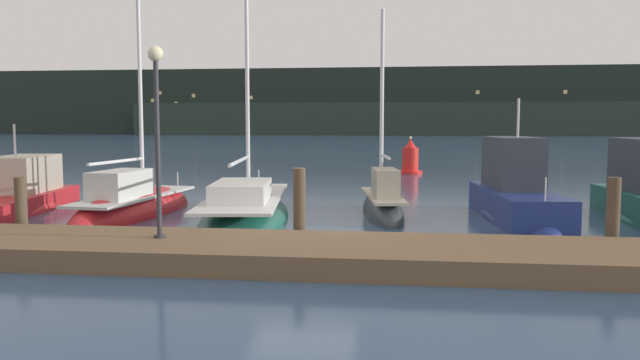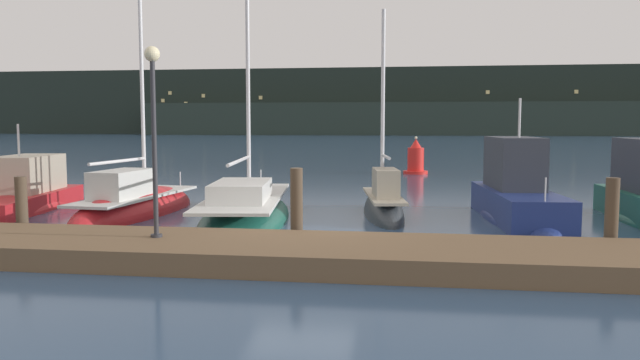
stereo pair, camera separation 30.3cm
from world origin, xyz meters
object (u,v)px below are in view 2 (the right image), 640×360
(sailboat_berth_4, at_px, (246,216))
(channel_buoy, at_px, (416,160))
(sailboat_berth_3, at_px, (136,211))
(sailboat_berth_5, at_px, (383,211))
(dock_lamppost, at_px, (153,110))
(motorboat_berth_2, at_px, (21,202))
(motorboat_berth_6, at_px, (517,203))

(sailboat_berth_4, xyz_separation_m, channel_buoy, (5.05, 17.25, 0.65))
(sailboat_berth_3, distance_m, sailboat_berth_4, 3.65)
(sailboat_berth_5, distance_m, dock_lamppost, 8.48)
(sailboat_berth_4, relative_size, sailboat_berth_5, 1.64)
(sailboat_berth_3, distance_m, sailboat_berth_5, 7.61)
(motorboat_berth_2, distance_m, sailboat_berth_4, 7.85)
(sailboat_berth_3, height_order, channel_buoy, sailboat_berth_3)
(motorboat_berth_6, xyz_separation_m, dock_lamppost, (-8.38, -6.49, 2.62))
(motorboat_berth_2, xyz_separation_m, sailboat_berth_5, (11.73, 0.33, -0.12))
(sailboat_berth_5, height_order, motorboat_berth_6, sailboat_berth_5)
(motorboat_berth_2, distance_m, dock_lamppost, 9.98)
(sailboat_berth_4, xyz_separation_m, sailboat_berth_5, (3.94, 1.33, 0.02))
(sailboat_berth_3, bearing_deg, sailboat_berth_5, 6.54)
(sailboat_berth_3, xyz_separation_m, dock_lamppost, (3.09, -5.71, 2.97))
(channel_buoy, bearing_deg, motorboat_berth_6, -80.11)
(sailboat_berth_3, relative_size, sailboat_berth_4, 0.82)
(sailboat_berth_3, bearing_deg, dock_lamppost, -61.60)
(motorboat_berth_2, distance_m, sailboat_berth_3, 4.21)
(sailboat_berth_4, bearing_deg, channel_buoy, 73.67)
(sailboat_berth_4, bearing_deg, motorboat_berth_6, 9.01)
(sailboat_berth_4, height_order, sailboat_berth_5, sailboat_berth_4)
(motorboat_berth_2, distance_m, motorboat_berth_6, 15.64)
(motorboat_berth_2, relative_size, dock_lamppost, 1.72)
(motorboat_berth_2, relative_size, motorboat_berth_6, 1.09)
(motorboat_berth_2, distance_m, sailboat_berth_5, 11.73)
(motorboat_berth_2, relative_size, channel_buoy, 3.29)
(sailboat_berth_5, height_order, channel_buoy, sailboat_berth_5)
(motorboat_berth_2, height_order, sailboat_berth_3, sailboat_berth_3)
(channel_buoy, bearing_deg, sailboat_berth_3, -117.32)
(channel_buoy, relative_size, dock_lamppost, 0.52)
(sailboat_berth_3, xyz_separation_m, sailboat_berth_4, (3.62, -0.46, 0.00))
(sailboat_berth_5, distance_m, channel_buoy, 15.97)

